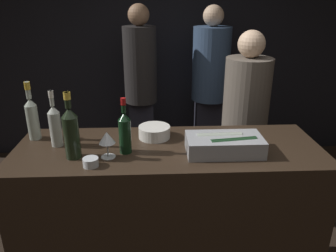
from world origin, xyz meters
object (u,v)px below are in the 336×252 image
ice_bin_with_bottles (225,144)px  person_in_hoodie (244,121)px  wine_glass (107,139)px  person_grey_polo (141,84)px  red_wine_bottle_burgundy (125,131)px  person_blond_tee (210,84)px  rose_wine_bottle (32,116)px  bowl_white (154,132)px  candle_votive (91,162)px  white_wine_bottle (55,124)px  champagne_bottle (71,131)px

ice_bin_with_bottles → person_in_hoodie: 0.94m
wine_glass → person_grey_polo: bearing=85.6°
red_wine_bottle_burgundy → person_blond_tee: 1.88m
rose_wine_bottle → person_blond_tee: (1.36, 1.48, -0.19)m
bowl_white → ice_bin_with_bottles: bearing=-30.6°
rose_wine_bottle → bowl_white: bearing=-1.3°
candle_votive → red_wine_bottle_burgundy: 0.26m
bowl_white → red_wine_bottle_burgundy: (-0.17, -0.20, 0.09)m
person_in_hoodie → ice_bin_with_bottles: bearing=177.0°
candle_votive → person_blond_tee: size_ratio=0.05×
rose_wine_bottle → candle_votive: bearing=-42.7°
white_wine_bottle → champagne_bottle: champagne_bottle is taller
person_in_hoodie → person_blond_tee: 0.90m
rose_wine_bottle → person_blond_tee: person_blond_tee is taller
candle_votive → champagne_bottle: bearing=136.0°
wine_glass → candle_votive: bearing=-127.9°
candle_votive → person_blond_tee: (0.95, 1.86, -0.07)m
ice_bin_with_bottles → person_grey_polo: bearing=107.6°
ice_bin_with_bottles → champagne_bottle: (-0.85, -0.02, 0.10)m
ice_bin_with_bottles → person_in_hoodie: size_ratio=0.26×
champagne_bottle → person_in_hoodie: size_ratio=0.23×
ice_bin_with_bottles → red_wine_bottle_burgundy: red_wine_bottle_burgundy is taller
wine_glass → person_in_hoodie: (1.01, 0.87, -0.25)m
candle_votive → person_in_hoodie: size_ratio=0.05×
candle_votive → white_wine_bottle: 0.38m
bowl_white → candle_votive: bearing=-133.0°
candle_votive → person_grey_polo: person_grey_polo is taller
person_grey_polo → wine_glass: bearing=-22.2°
rose_wine_bottle → wine_glass: bearing=-29.7°
red_wine_bottle_burgundy → person_in_hoodie: 1.26m
red_wine_bottle_burgundy → person_blond_tee: (0.77, 1.70, -0.18)m
white_wine_bottle → person_blond_tee: (1.19, 1.59, -0.18)m
person_grey_polo → candle_votive: bearing=-24.4°
candle_votive → champagne_bottle: size_ratio=0.22×
wine_glass → rose_wine_bottle: rose_wine_bottle is taller
person_grey_polo → person_in_hoodie: bearing=29.3°
bowl_white → red_wine_bottle_burgundy: red_wine_bottle_burgundy is taller
rose_wine_bottle → champagne_bottle: size_ratio=0.97×
person_blond_tee → red_wine_bottle_burgundy: bearing=17.1°
bowl_white → rose_wine_bottle: size_ratio=0.55×
ice_bin_with_bottles → candle_votive: 0.75m
bowl_white → person_grey_polo: bearing=95.2°
red_wine_bottle_burgundy → person_grey_polo: person_grey_polo is taller
red_wine_bottle_burgundy → person_grey_polo: (0.04, 1.63, -0.15)m
candle_votive → red_wine_bottle_burgundy: (0.17, 0.16, 0.11)m
champagne_bottle → person_blond_tee: size_ratio=0.21×
ice_bin_with_bottles → candle_votive: (-0.73, -0.13, -0.03)m
white_wine_bottle → champagne_bottle: 0.21m
person_grey_polo → person_blond_tee: bearing=77.5°
rose_wine_bottle → person_grey_polo: person_grey_polo is taller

